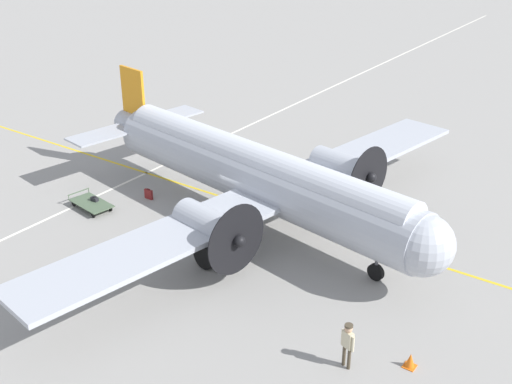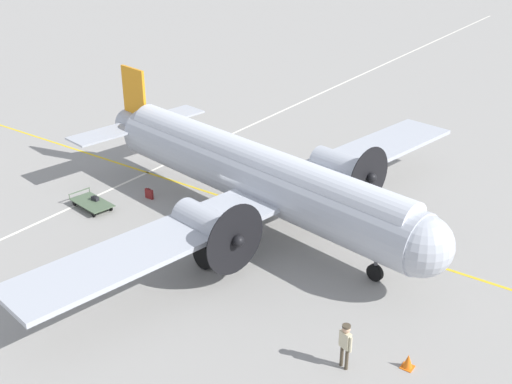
# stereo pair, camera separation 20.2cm
# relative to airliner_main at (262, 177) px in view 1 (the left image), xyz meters

# --- Properties ---
(ground_plane) EXTENTS (300.00, 300.00, 0.00)m
(ground_plane) POSITION_rel_airliner_main_xyz_m (0.38, -0.07, -2.45)
(ground_plane) COLOR gray
(apron_line_eastwest) EXTENTS (120.00, 0.16, 0.01)m
(apron_line_eastwest) POSITION_rel_airliner_main_xyz_m (0.38, -1.38, -2.45)
(apron_line_eastwest) COLOR gold
(apron_line_eastwest) RESTS_ON ground_plane
(apron_line_northsouth) EXTENTS (0.16, 120.00, 0.01)m
(apron_line_northsouth) POSITION_rel_airliner_main_xyz_m (8.54, -0.07, -2.45)
(apron_line_northsouth) COLOR silver
(apron_line_northsouth) RESTS_ON ground_plane
(airliner_main) EXTENTS (19.71, 24.35, 5.57)m
(airliner_main) POSITION_rel_airliner_main_xyz_m (0.00, 0.00, 0.00)
(airliner_main) COLOR #ADB2BC
(airliner_main) RESTS_ON ground_plane
(crew_foreground) EXTENTS (0.53, 0.34, 1.64)m
(crew_foreground) POSITION_rel_airliner_main_xyz_m (-7.59, 6.22, -1.43)
(crew_foreground) COLOR #473D2D
(crew_foreground) RESTS_ON ground_plane
(suitcase_near_door) EXTENTS (0.38, 0.20, 0.55)m
(suitcase_near_door) POSITION_rel_airliner_main_xyz_m (7.68, 3.01, -2.20)
(suitcase_near_door) COLOR #232328
(suitcase_near_door) RESTS_ON ground_plane
(suitcase_upright_spare) EXTENTS (0.47, 0.12, 0.53)m
(suitcase_upright_spare) POSITION_rel_airliner_main_xyz_m (6.19, 0.87, -2.21)
(suitcase_upright_spare) COLOR maroon
(suitcase_upright_spare) RESTS_ON ground_plane
(baggage_cart) EXTENTS (2.38, 1.50, 0.56)m
(baggage_cart) POSITION_rel_airliner_main_xyz_m (7.67, 3.24, -2.17)
(baggage_cart) COLOR #4C6047
(baggage_cart) RESTS_ON ground_plane
(traffic_cone) EXTENTS (0.39, 0.39, 0.51)m
(traffic_cone) POSITION_rel_airliner_main_xyz_m (-9.26, 5.05, -2.22)
(traffic_cone) COLOR orange
(traffic_cone) RESTS_ON ground_plane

